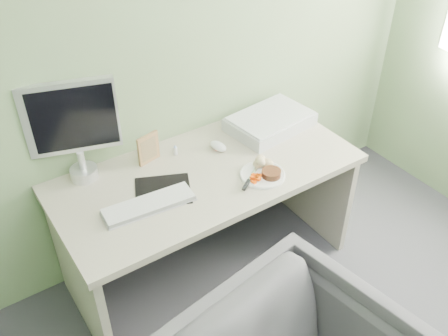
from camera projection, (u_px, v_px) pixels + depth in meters
wall_back at (164, 33)px, 2.47m from camera, size 3.50×0.00×3.50m
desk at (208, 197)px, 2.71m from camera, size 1.60×0.75×0.73m
plate at (262, 175)px, 2.55m from camera, size 0.23×0.23×0.01m
steak at (271, 173)px, 2.53m from camera, size 0.13×0.13×0.03m
potato_pile at (260, 162)px, 2.59m from camera, size 0.11×0.10×0.05m
carrot_heap at (256, 177)px, 2.50m from camera, size 0.06×0.05×0.04m
steak_knife at (248, 181)px, 2.48m from camera, size 0.18×0.13×0.01m
mousepad at (163, 190)px, 2.46m from camera, size 0.35×0.33×0.00m
keyboard at (149, 204)px, 2.36m from camera, size 0.44×0.17×0.02m
computer_mouse at (218, 146)px, 2.74m from camera, size 0.08×0.12×0.04m
photo_frame at (148, 148)px, 2.61m from camera, size 0.13×0.05×0.17m
eyedrop_bottle at (175, 150)px, 2.69m from camera, size 0.02×0.02×0.06m
scanner at (270, 122)px, 2.91m from camera, size 0.51×0.37×0.07m
monitor at (73, 126)px, 2.38m from camera, size 0.43×0.18×0.53m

